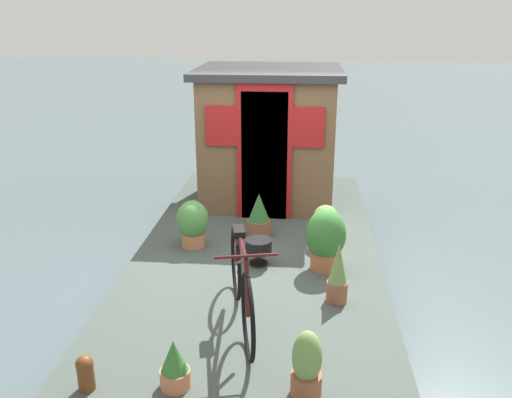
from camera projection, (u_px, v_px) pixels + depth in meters
The scene contains 13 objects.
ground_plane at pixel (257, 282), 6.41m from camera, with size 60.00×60.00×0.00m, color #4C5B60.
houseboat_deck at pixel (257, 266), 6.34m from camera, with size 5.94×2.80×0.43m.
houseboat_cabin at pixel (269, 135), 7.69m from camera, with size 1.87×2.01×1.91m.
bicycle at pixel (241, 283), 4.66m from camera, with size 1.65×0.54×0.87m.
potted_plant_sage at pixel (193, 223), 6.26m from camera, with size 0.38×0.38×0.57m.
potted_plant_fern at pixel (259, 216), 6.56m from camera, with size 0.29×0.29×0.55m.
potted_plant_thyme at pixel (325, 225), 6.34m from camera, with size 0.30×0.30×0.49m.
potted_plant_succulent at pixel (326, 239), 5.68m from camera, with size 0.43×0.43×0.68m.
potted_plant_geranium at pixel (307, 365), 3.82m from camera, with size 0.23×0.23×0.53m.
potted_plant_rosemary at pixel (338, 274), 5.05m from camera, with size 0.20×0.20×0.61m.
potted_plant_basil at pixel (174, 365), 3.92m from camera, with size 0.23×0.23×0.40m.
charcoal_grill at pixel (258, 247), 5.84m from camera, with size 0.29×0.29×0.29m.
mooring_bollard at pixel (85, 371), 3.90m from camera, with size 0.13×0.13×0.28m.
Camera 1 is at (-5.69, -0.49, 3.08)m, focal length 37.37 mm.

